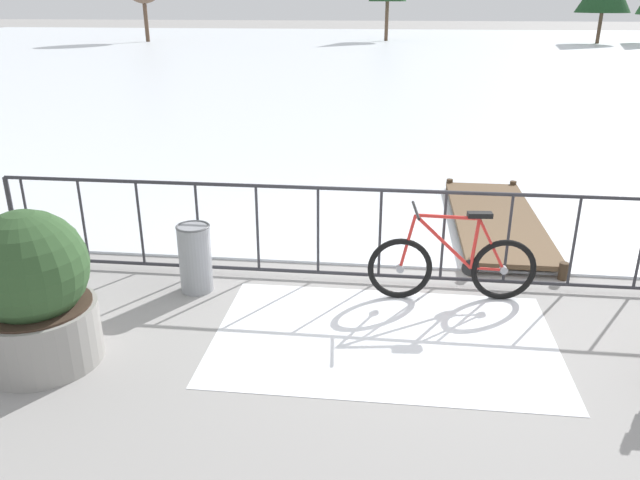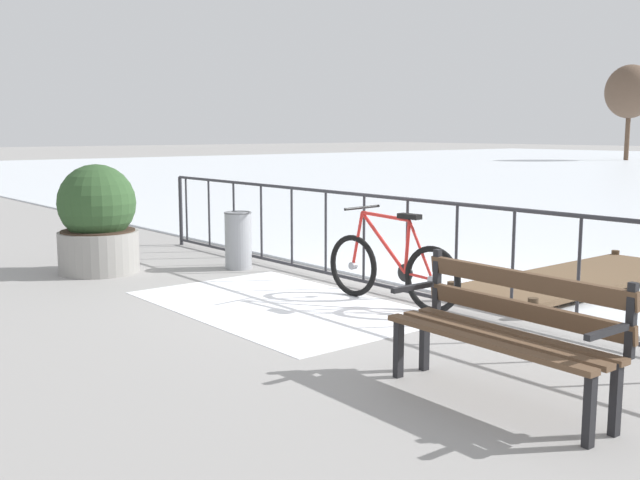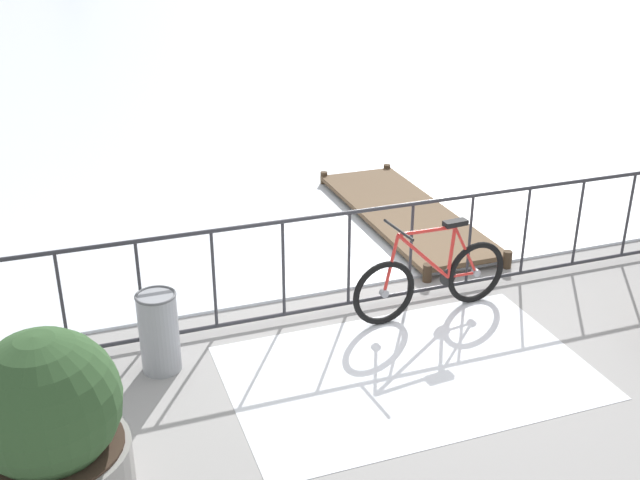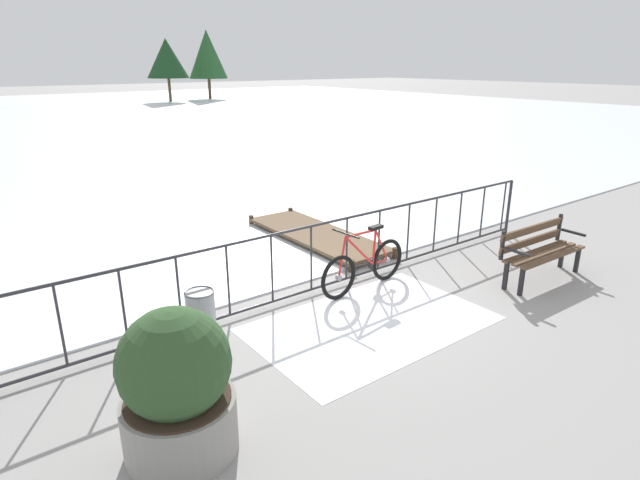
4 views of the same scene
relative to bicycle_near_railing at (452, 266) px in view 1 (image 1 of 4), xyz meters
The scene contains 8 objects.
ground_plane 0.64m from the bicycle_near_railing, 143.04° to the left, with size 160.00×160.00×0.00m, color gray.
frozen_pond 28.72m from the bicycle_near_railing, 90.83° to the left, with size 80.00×56.00×0.03m, color silver.
snow_patch 1.17m from the bicycle_near_railing, 126.72° to the right, with size 3.10×1.95×0.01m, color white.
railing_fence 0.55m from the bicycle_near_railing, 143.04° to the left, with size 9.06×0.06×1.07m.
bicycle_near_railing is the anchor object (origin of this frame).
planter_with_shrub 3.90m from the bicycle_near_railing, 155.86° to the right, with size 0.98×0.98×1.35m.
trash_bin 2.66m from the bicycle_near_railing, behind, with size 0.35×0.35×0.73m.
wooden_dock 2.37m from the bicycle_near_railing, 70.74° to the left, with size 1.10×3.33×0.20m.
Camera 1 is at (-0.25, -6.15, 2.91)m, focal length 34.59 mm.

